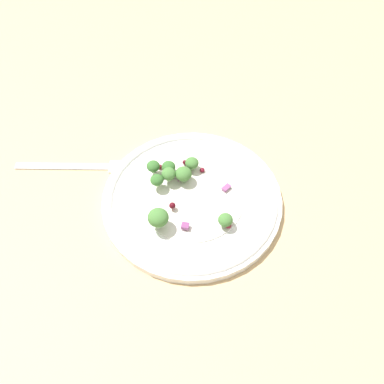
{
  "coord_description": "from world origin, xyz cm",
  "views": [
    {
      "loc": [
        -28.98,
        -28.16,
        55.56
      ],
      "look_at": [
        -2.5,
        0.58,
        2.7
      ],
      "focal_mm": 42.21,
      "sensor_mm": 36.0,
      "label": 1
    }
  ],
  "objects_px": {
    "plate": "(192,199)",
    "broccoli_floret_2": "(184,174)",
    "fork": "(81,166)",
    "broccoli_floret_0": "(169,174)",
    "broccoli_floret_1": "(153,166)"
  },
  "relations": [
    {
      "from": "plate",
      "to": "broccoli_floret_2",
      "type": "relative_size",
      "value": 10.55
    },
    {
      "from": "fork",
      "to": "broccoli_floret_0",
      "type": "bearing_deg",
      "value": -58.36
    },
    {
      "from": "broccoli_floret_2",
      "to": "fork",
      "type": "height_order",
      "value": "broccoli_floret_2"
    },
    {
      "from": "broccoli_floret_1",
      "to": "broccoli_floret_2",
      "type": "xyz_separation_m",
      "value": [
        0.02,
        -0.04,
        -0.0
      ]
    },
    {
      "from": "plate",
      "to": "fork",
      "type": "distance_m",
      "value": 0.19
    },
    {
      "from": "plate",
      "to": "broccoli_floret_2",
      "type": "height_order",
      "value": "broccoli_floret_2"
    },
    {
      "from": "broccoli_floret_0",
      "to": "broccoli_floret_2",
      "type": "height_order",
      "value": "same"
    },
    {
      "from": "broccoli_floret_1",
      "to": "fork",
      "type": "height_order",
      "value": "broccoli_floret_1"
    },
    {
      "from": "broccoli_floret_0",
      "to": "fork",
      "type": "distance_m",
      "value": 0.15
    },
    {
      "from": "fork",
      "to": "broccoli_floret_1",
      "type": "bearing_deg",
      "value": -54.7
    },
    {
      "from": "plate",
      "to": "broccoli_floret_0",
      "type": "height_order",
      "value": "broccoli_floret_0"
    },
    {
      "from": "broccoli_floret_1",
      "to": "fork",
      "type": "distance_m",
      "value": 0.12
    },
    {
      "from": "broccoli_floret_0",
      "to": "broccoli_floret_2",
      "type": "bearing_deg",
      "value": -39.11
    },
    {
      "from": "broccoli_floret_1",
      "to": "broccoli_floret_2",
      "type": "distance_m",
      "value": 0.05
    },
    {
      "from": "plate",
      "to": "broccoli_floret_1",
      "type": "relative_size",
      "value": 13.04
    }
  ]
}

